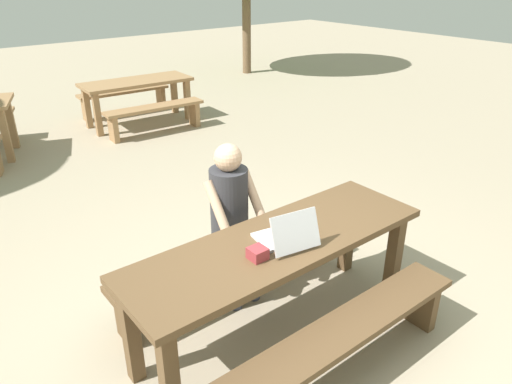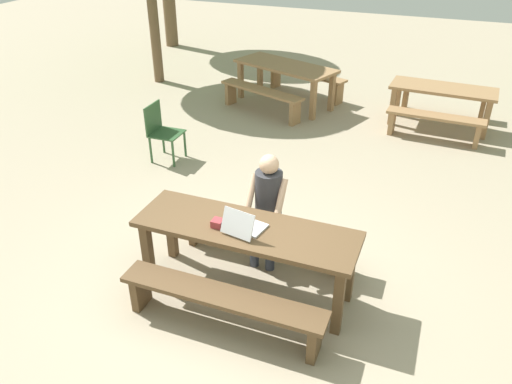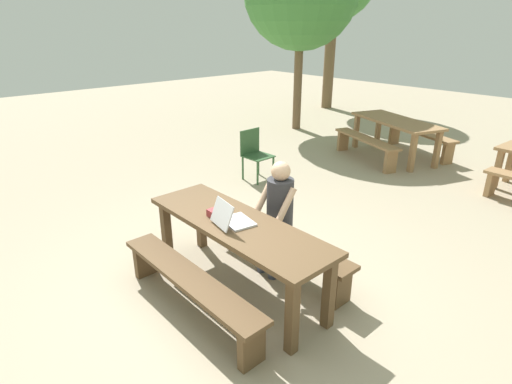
{
  "view_description": "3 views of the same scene",
  "coord_description": "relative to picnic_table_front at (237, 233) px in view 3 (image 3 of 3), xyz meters",
  "views": [
    {
      "loc": [
        -1.81,
        -2.03,
        2.42
      ],
      "look_at": [
        0.01,
        0.25,
        1.03
      ],
      "focal_mm": 33.73,
      "sensor_mm": 36.0,
      "label": 1
    },
    {
      "loc": [
        1.54,
        -3.66,
        3.48
      ],
      "look_at": [
        0.01,
        0.25,
        1.03
      ],
      "focal_mm": 35.3,
      "sensor_mm": 36.0,
      "label": 2
    },
    {
      "loc": [
        2.8,
        -2.27,
        2.58
      ],
      "look_at": [
        0.01,
        0.25,
        1.03
      ],
      "focal_mm": 28.77,
      "sensor_mm": 36.0,
      "label": 3
    }
  ],
  "objects": [
    {
      "name": "ground_plane",
      "position": [
        0.0,
        0.0,
        -0.66
      ],
      "size": [
        30.0,
        30.0,
        0.0
      ],
      "primitive_type": "plane",
      "color": "tan"
    },
    {
      "name": "picnic_table_front",
      "position": [
        0.0,
        0.0,
        0.0
      ],
      "size": [
        2.18,
        0.68,
        0.78
      ],
      "color": "brown",
      "rests_on": "ground"
    },
    {
      "name": "bench_near",
      "position": [
        0.0,
        -0.58,
        -0.33
      ],
      "size": [
        1.95,
        0.3,
        0.42
      ],
      "color": "brown",
      "rests_on": "ground"
    },
    {
      "name": "bench_far",
      "position": [
        0.0,
        0.58,
        -0.33
      ],
      "size": [
        1.95,
        0.3,
        0.42
      ],
      "color": "brown",
      "rests_on": "ground"
    },
    {
      "name": "laptop",
      "position": [
        0.01,
        -0.07,
        0.18
      ],
      "size": [
        0.38,
        0.4,
        0.26
      ],
      "rotation": [
        0.0,
        0.0,
        2.96
      ],
      "color": "silver",
      "rests_on": "picnic_table_front"
    },
    {
      "name": "small_pouch",
      "position": [
        -0.25,
        -0.09,
        0.16
      ],
      "size": [
        0.11,
        0.11,
        0.07
      ],
      "color": "#993338",
      "rests_on": "picnic_table_front"
    },
    {
      "name": "person_seated",
      "position": [
        0.02,
        0.55,
        0.07
      ],
      "size": [
        0.4,
        0.4,
        1.27
      ],
      "color": "#333847",
      "rests_on": "ground"
    },
    {
      "name": "plastic_chair",
      "position": [
        -2.33,
        2.33,
        -0.19
      ],
      "size": [
        0.45,
        0.45,
        0.87
      ],
      "rotation": [
        0.0,
        0.0,
        1.59
      ],
      "color": "#335933",
      "rests_on": "ground"
    },
    {
      "name": "picnic_table_rear",
      "position": [
        -1.37,
        5.3,
        0.0
      ],
      "size": [
        2.13,
        1.42,
        0.78
      ],
      "rotation": [
        0.0,
        0.0,
        -0.35
      ],
      "color": "#9E754C",
      "rests_on": "ground"
    },
    {
      "name": "bench_rear_south",
      "position": [
        -1.61,
        4.65,
        -0.3
      ],
      "size": [
        1.77,
        0.9,
        0.47
      ],
      "rotation": [
        0.0,
        0.0,
        -0.35
      ],
      "color": "#9E754C",
      "rests_on": "ground"
    },
    {
      "name": "bench_rear_north",
      "position": [
        -1.14,
        5.94,
        -0.3
      ],
      "size": [
        1.77,
        0.9,
        0.47
      ],
      "rotation": [
        0.0,
        0.0,
        -0.35
      ],
      "color": "#9E754C",
      "rests_on": "ground"
    }
  ]
}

